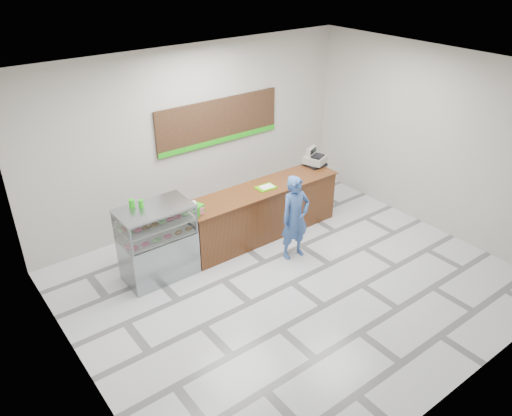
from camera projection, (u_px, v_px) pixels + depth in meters
floor at (292, 283)px, 8.47m from camera, size 7.00×7.00×0.00m
back_wall at (195, 136)px, 9.74m from camera, size 7.00×0.00×7.00m
ceiling at (301, 76)px, 6.80m from camera, size 7.00×7.00×0.00m
sales_counter at (262, 211)px, 9.60m from camera, size 3.26×0.76×1.03m
display_case at (158, 242)px, 8.35m from camera, size 1.22×0.72×1.33m
menu_board at (219, 122)px, 9.91m from camera, size 2.80×0.06×0.90m
cash_register at (315, 159)px, 10.22m from camera, size 0.50×0.51×0.36m
card_terminal at (295, 179)px, 9.62m from camera, size 0.09×0.17×0.04m
serving_tray at (266, 187)px, 9.34m from camera, size 0.37×0.27×0.02m
napkin_box at (192, 206)px, 8.60m from camera, size 0.16×0.16×0.12m
straw_cup at (187, 204)px, 8.67m from camera, size 0.08×0.08×0.11m
promo_box at (198, 210)px, 8.41m from camera, size 0.23×0.19×0.18m
donut_decal at (262, 189)px, 9.32m from camera, size 0.16×0.16×0.00m
green_cup_left at (132, 203)px, 8.01m from camera, size 0.09×0.09×0.14m
green_cup_right at (141, 204)px, 8.02m from camera, size 0.08×0.08×0.13m
customer at (295, 218)px, 8.84m from camera, size 0.61×0.43×1.58m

